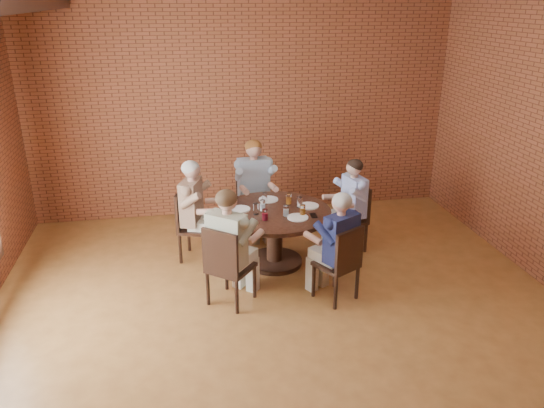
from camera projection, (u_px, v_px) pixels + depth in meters
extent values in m
plane|color=#A06731|center=(290.00, 333.00, 5.55)|extent=(7.00, 7.00, 0.00)
plane|color=brown|center=(243.00, 107.00, 8.13)|extent=(7.00, 0.00, 7.00)
cylinder|color=black|center=(275.00, 261.00, 6.99)|extent=(0.72, 0.72, 0.06)
cylinder|color=black|center=(275.00, 239.00, 6.87)|extent=(0.21, 0.21, 0.64)
cylinder|color=#3E2016|center=(275.00, 212.00, 6.73)|extent=(1.44, 1.44, 0.05)
cube|color=black|center=(349.00, 220.00, 7.24)|extent=(0.48, 0.48, 0.04)
cube|color=black|center=(362.00, 201.00, 7.21)|extent=(0.13, 0.40, 0.46)
cylinder|color=black|center=(331.00, 232.00, 7.41)|extent=(0.04, 0.04, 0.41)
cylinder|color=black|center=(344.00, 242.00, 7.11)|extent=(0.04, 0.04, 0.41)
cylinder|color=black|center=(353.00, 229.00, 7.53)|extent=(0.04, 0.04, 0.41)
cylinder|color=black|center=(366.00, 238.00, 7.23)|extent=(0.04, 0.04, 0.41)
cube|color=black|center=(255.00, 206.00, 7.73)|extent=(0.51, 0.51, 0.04)
cube|color=black|center=(251.00, 183.00, 7.81)|extent=(0.46, 0.09, 0.53)
cylinder|color=black|center=(245.00, 227.00, 7.58)|extent=(0.04, 0.04, 0.41)
cylinder|color=black|center=(272.00, 224.00, 7.68)|extent=(0.04, 0.04, 0.41)
cylinder|color=black|center=(239.00, 217.00, 7.94)|extent=(0.04, 0.04, 0.41)
cylinder|color=black|center=(265.00, 214.00, 8.04)|extent=(0.04, 0.04, 0.41)
cube|color=black|center=(197.00, 228.00, 6.99)|extent=(0.55, 0.55, 0.04)
cube|color=black|center=(182.00, 209.00, 6.92)|extent=(0.18, 0.42, 0.50)
cylinder|color=black|center=(208.00, 251.00, 6.87)|extent=(0.04, 0.04, 0.41)
cylinder|color=black|center=(215.00, 239.00, 7.22)|extent=(0.04, 0.04, 0.41)
cylinder|color=black|center=(180.00, 249.00, 6.93)|extent=(0.04, 0.04, 0.41)
cylinder|color=black|center=(189.00, 237.00, 7.27)|extent=(0.04, 0.04, 0.41)
cube|color=black|center=(231.00, 268.00, 5.98)|extent=(0.63, 0.63, 0.04)
cube|color=black|center=(220.00, 253.00, 5.71)|extent=(0.37, 0.31, 0.51)
cylinder|color=black|center=(254.00, 282.00, 6.14)|extent=(0.04, 0.04, 0.41)
cylinder|color=black|center=(226.00, 274.00, 6.31)|extent=(0.04, 0.04, 0.41)
cylinder|color=black|center=(237.00, 297.00, 5.82)|extent=(0.04, 0.04, 0.41)
cylinder|color=black|center=(208.00, 289.00, 5.99)|extent=(0.04, 0.04, 0.41)
cube|color=black|center=(336.00, 264.00, 6.05)|extent=(0.56, 0.56, 0.04)
cube|color=black|center=(349.00, 250.00, 5.82)|extent=(0.38, 0.24, 0.47)
cylinder|color=black|center=(335.00, 271.00, 6.37)|extent=(0.04, 0.04, 0.41)
cylinder|color=black|center=(314.00, 281.00, 6.16)|extent=(0.04, 0.04, 0.41)
cylinder|color=black|center=(357.00, 283.00, 6.11)|extent=(0.04, 0.04, 0.41)
cylinder|color=black|center=(336.00, 293.00, 5.90)|extent=(0.04, 0.04, 0.41)
cylinder|color=white|center=(309.00, 206.00, 6.85)|extent=(0.26, 0.26, 0.01)
cylinder|color=white|center=(268.00, 199.00, 7.07)|extent=(0.26, 0.26, 0.01)
cylinder|color=white|center=(240.00, 209.00, 6.75)|extent=(0.26, 0.26, 0.01)
cylinder|color=white|center=(298.00, 217.00, 6.49)|extent=(0.26, 0.26, 0.01)
cylinder|color=white|center=(300.00, 202.00, 6.80)|extent=(0.07, 0.07, 0.14)
cylinder|color=white|center=(289.00, 199.00, 6.91)|extent=(0.07, 0.07, 0.14)
cylinder|color=white|center=(265.00, 198.00, 6.95)|extent=(0.07, 0.07, 0.14)
cylinder|color=white|center=(262.00, 205.00, 6.70)|extent=(0.07, 0.07, 0.14)
cylinder|color=white|center=(256.00, 209.00, 6.59)|extent=(0.07, 0.07, 0.14)
cylinder|color=white|center=(265.00, 215.00, 6.41)|extent=(0.07, 0.07, 0.14)
cylinder|color=white|center=(286.00, 211.00, 6.53)|extent=(0.07, 0.07, 0.14)
cylinder|color=white|center=(303.00, 210.00, 6.55)|extent=(0.07, 0.07, 0.14)
cube|color=black|center=(313.00, 215.00, 6.56)|extent=(0.08, 0.15, 0.01)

